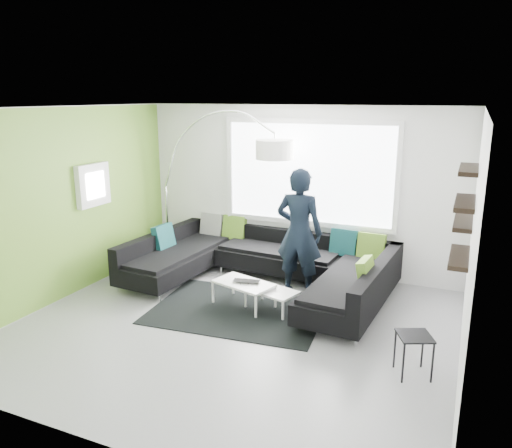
{
  "coord_description": "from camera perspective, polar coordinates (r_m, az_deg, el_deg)",
  "views": [
    {
      "loc": [
        2.68,
        -5.37,
        2.94
      ],
      "look_at": [
        -0.06,
        0.9,
        1.18
      ],
      "focal_mm": 35.0,
      "sensor_mm": 36.0,
      "label": 1
    }
  ],
  "objects": [
    {
      "name": "ground",
      "position": [
        6.68,
        -2.65,
        -11.66
      ],
      "size": [
        5.5,
        5.5,
        0.0
      ],
      "primitive_type": "plane",
      "color": "gray",
      "rests_on": "ground"
    },
    {
      "name": "room_shell",
      "position": [
        6.27,
        -1.69,
        4.06
      ],
      "size": [
        5.54,
        5.04,
        2.82
      ],
      "color": "silver",
      "rests_on": "ground"
    },
    {
      "name": "sectional_sofa",
      "position": [
        7.74,
        0.31,
        -4.94
      ],
      "size": [
        4.03,
        2.65,
        0.84
      ],
      "rotation": [
        0.0,
        0.0,
        -0.07
      ],
      "color": "black",
      "rests_on": "ground"
    },
    {
      "name": "rug",
      "position": [
        7.15,
        -1.99,
        -9.77
      ],
      "size": [
        2.52,
        1.94,
        0.01
      ],
      "primitive_type": "cube",
      "rotation": [
        0.0,
        0.0,
        0.09
      ],
      "color": "black",
      "rests_on": "ground"
    },
    {
      "name": "coffee_table",
      "position": [
        7.16,
        0.18,
        -8.23
      ],
      "size": [
        1.23,
        0.91,
        0.36
      ],
      "primitive_type": "cube",
      "rotation": [
        0.0,
        0.0,
        -0.28
      ],
      "color": "silver",
      "rests_on": "ground"
    },
    {
      "name": "arc_lamp",
      "position": [
        9.15,
        -10.28,
        4.29
      ],
      "size": [
        2.69,
        1.43,
        2.72
      ],
      "primitive_type": null,
      "rotation": [
        0.0,
        0.0,
        -0.18
      ],
      "color": "white",
      "rests_on": "ground"
    },
    {
      "name": "side_table",
      "position": [
        5.8,
        17.52,
        -14.09
      ],
      "size": [
        0.45,
        0.45,
        0.47
      ],
      "primitive_type": "cube",
      "rotation": [
        0.0,
        0.0,
        0.43
      ],
      "color": "black",
      "rests_on": "ground"
    },
    {
      "name": "person",
      "position": [
        7.45,
        4.95,
        -0.97
      ],
      "size": [
        0.71,
        0.48,
        1.93
      ],
      "primitive_type": "imported",
      "rotation": [
        0.0,
        0.0,
        3.15
      ],
      "color": "black",
      "rests_on": "ground"
    },
    {
      "name": "laptop",
      "position": [
        7.11,
        -1.21,
        -6.73
      ],
      "size": [
        0.48,
        0.4,
        0.03
      ],
      "primitive_type": "imported",
      "rotation": [
        0.0,
        0.0,
        0.21
      ],
      "color": "black",
      "rests_on": "coffee_table"
    }
  ]
}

